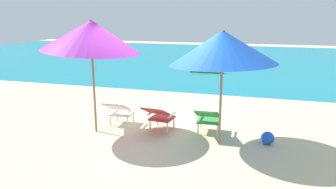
{
  "coord_description": "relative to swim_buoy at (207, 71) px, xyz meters",
  "views": [
    {
      "loc": [
        2.21,
        -6.99,
        2.71
      ],
      "look_at": [
        0.0,
        0.59,
        0.75
      ],
      "focal_mm": 35.1,
      "sensor_mm": 36.0,
      "label": 1
    }
  ],
  "objects": [
    {
      "name": "ground_plane",
      "position": [
        0.3,
        -4.08,
        -0.1
      ],
      "size": [
        40.0,
        40.0,
        0.0
      ],
      "primitive_type": "plane",
      "color": "beige"
    },
    {
      "name": "ocean_band",
      "position": [
        0.3,
        4.83,
        -0.09
      ],
      "size": [
        40.0,
        18.0,
        0.01
      ],
      "primitive_type": "cube",
      "color": "teal",
      "rests_on": "ground_plane"
    },
    {
      "name": "swim_buoy",
      "position": [
        0.0,
        0.0,
        0.0
      ],
      "size": [
        1.6,
        0.18,
        0.18
      ],
      "primitive_type": "cylinder",
      "rotation": [
        0.0,
        1.57,
        0.0
      ],
      "color": "yellow",
      "rests_on": "ocean_band"
    },
    {
      "name": "lounge_chair_left",
      "position": [
        -0.78,
        -8.03,
        0.31
      ],
      "size": [
        0.59,
        0.9,
        0.68
      ],
      "color": "silver",
      "rests_on": "ground_plane"
    },
    {
      "name": "lounge_chair_center",
      "position": [
        0.27,
        -8.13,
        0.31
      ],
      "size": [
        0.63,
        0.93,
        0.68
      ],
      "color": "red",
      "rests_on": "ground_plane"
    },
    {
      "name": "lounge_chair_right",
      "position": [
        1.39,
        -7.99,
        0.31
      ],
      "size": [
        0.56,
        0.89,
        0.68
      ],
      "color": "#338E3D",
      "rests_on": "ground_plane"
    },
    {
      "name": "beach_umbrella_left",
      "position": [
        -1.16,
        -8.53,
        2.13
      ],
      "size": [
        2.29,
        2.25,
        2.64
      ],
      "color": "olive",
      "rests_on": "ground_plane"
    },
    {
      "name": "beach_umbrella_right",
      "position": [
        1.71,
        -8.45,
        1.95
      ],
      "size": [
        2.96,
        2.95,
        2.43
      ],
      "color": "olive",
      "rests_on": "ground_plane"
    },
    {
      "name": "beach_ball",
      "position": [
        2.71,
        -8.22,
        0.04
      ],
      "size": [
        0.28,
        0.28,
        0.28
      ],
      "primitive_type": "sphere",
      "color": "blue",
      "rests_on": "ground_plane"
    }
  ]
}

